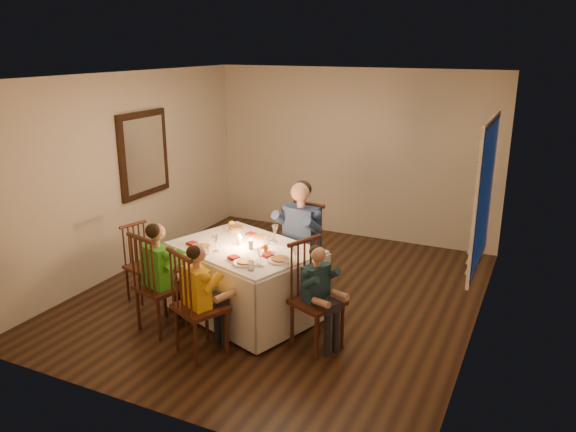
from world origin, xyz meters
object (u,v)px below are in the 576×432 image
at_px(dining_table, 245,266).
at_px(chair_near_right, 203,352).
at_px(adult, 300,291).
at_px(child_green, 164,328).
at_px(chair_near_left, 164,328).
at_px(chair_end, 317,346).
at_px(child_teal, 317,346).
at_px(serving_bowl, 236,230).
at_px(chair_extra, 146,297).
at_px(child_yellow, 203,352).
at_px(chair_adult, 300,291).

bearing_deg(dining_table, chair_near_right, -70.49).
relative_size(adult, child_green, 1.17).
distance_m(chair_near_left, chair_end, 1.67).
xyz_separation_m(chair_near_left, child_green, (0.00, 0.00, 0.00)).
xyz_separation_m(child_teal, serving_bowl, (-1.34, 0.69, 0.84)).
relative_size(dining_table, chair_extra, 2.01).
height_order(child_green, serving_bowl, serving_bowl).
height_order(chair_near_left, serving_bowl, serving_bowl).
bearing_deg(child_yellow, adult, -74.79).
xyz_separation_m(child_green, child_teal, (1.63, 0.38, 0.00)).
height_order(dining_table, child_yellow, dining_table).
height_order(chair_near_right, child_green, child_green).
height_order(chair_end, serving_bowl, serving_bowl).
height_order(chair_adult, child_green, child_green).
relative_size(child_yellow, child_teal, 1.06).
height_order(chair_adult, serving_bowl, serving_bowl).
height_order(dining_table, child_green, dining_table).
bearing_deg(child_green, chair_near_left, -0.00).
bearing_deg(chair_extra, chair_end, -77.67).
bearing_deg(chair_near_left, serving_bowl, -89.69).
bearing_deg(child_teal, adult, 54.79).
bearing_deg(chair_near_left, chair_adult, -106.38).
height_order(chair_near_right, child_teal, chair_near_right).
xyz_separation_m(chair_near_right, child_yellow, (0.00, 0.00, 0.00)).
xyz_separation_m(child_green, child_yellow, (0.65, -0.22, 0.00)).
height_order(chair_near_right, chair_extra, chair_near_right).
distance_m(child_yellow, child_teal, 1.15).
distance_m(chair_adult, chair_near_left, 1.76).
xyz_separation_m(chair_near_right, child_green, (-0.65, 0.22, 0.00)).
xyz_separation_m(chair_extra, serving_bowl, (0.96, 0.53, 0.84)).
relative_size(chair_end, child_green, 0.92).
distance_m(dining_table, child_teal, 1.19).
height_order(chair_adult, child_teal, chair_adult).
height_order(chair_extra, child_yellow, child_yellow).
bearing_deg(child_teal, chair_near_left, 125.87).
relative_size(chair_near_left, serving_bowl, 5.31).
height_order(chair_adult, child_yellow, child_yellow).
bearing_deg(child_green, chair_near_right, 176.95).
distance_m(chair_extra, adult, 1.87).
bearing_deg(child_yellow, chair_near_left, 5.96).
xyz_separation_m(chair_extra, child_green, (0.67, -0.54, 0.00)).
bearing_deg(chair_extra, serving_bowl, -44.74).
bearing_deg(child_green, child_teal, -151.15).
distance_m(dining_table, child_green, 1.10).
xyz_separation_m(chair_extra, child_yellow, (1.32, -0.76, 0.00)).
bearing_deg(chair_end, chair_near_left, 125.87).
relative_size(chair_near_left, chair_end, 1.00).
xyz_separation_m(chair_near_left, child_yellow, (0.65, -0.22, 0.00)).
distance_m(chair_near_right, chair_end, 1.15).
xyz_separation_m(dining_table, chair_adult, (0.30, 0.80, -0.58)).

